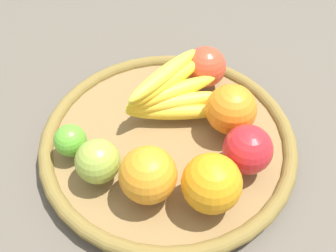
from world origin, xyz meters
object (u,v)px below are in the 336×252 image
(banana_bunch, at_px, (171,93))
(orange_2, at_px, (212,183))
(orange_1, at_px, (231,109))
(orange_0, at_px, (148,175))
(apple_0, at_px, (206,67))
(apple_2, at_px, (248,149))
(lime_0, at_px, (70,141))
(apple_1, at_px, (98,161))

(banana_bunch, xyz_separation_m, orange_2, (-0.02, 0.19, 0.00))
(orange_1, relative_size, orange_0, 0.99)
(apple_0, bearing_deg, orange_1, 97.59)
(banana_bunch, height_order, apple_2, banana_bunch)
(orange_0, xyz_separation_m, banana_bunch, (-0.06, -0.16, -0.00))
(lime_0, bearing_deg, orange_2, 147.44)
(apple_2, xyz_separation_m, apple_1, (0.22, -0.02, -0.00))
(orange_0, xyz_separation_m, orange_2, (-0.08, 0.03, 0.00))
(banana_bunch, bearing_deg, apple_1, 42.63)
(apple_2, bearing_deg, orange_2, 37.18)
(apple_2, distance_m, apple_1, 0.22)
(banana_bunch, height_order, apple_0, banana_bunch)
(apple_2, bearing_deg, apple_0, -84.70)
(orange_0, relative_size, orange_2, 0.98)
(lime_0, bearing_deg, apple_0, -153.31)
(banana_bunch, height_order, orange_2, orange_2)
(apple_1, bearing_deg, orange_1, -164.07)
(apple_2, height_order, apple_1, apple_2)
(orange_2, relative_size, apple_2, 1.13)
(apple_0, distance_m, lime_0, 0.27)
(orange_0, distance_m, orange_2, 0.09)
(apple_2, xyz_separation_m, lime_0, (0.26, -0.07, -0.01))
(orange_0, bearing_deg, orange_1, -145.23)
(apple_2, distance_m, lime_0, 0.27)
(apple_2, relative_size, lime_0, 1.47)
(apple_1, bearing_deg, apple_0, -139.12)
(orange_1, distance_m, apple_2, 0.08)
(orange_2, distance_m, apple_2, 0.08)
(orange_0, relative_size, apple_0, 1.12)
(apple_2, distance_m, apple_0, 0.19)
(banana_bunch, xyz_separation_m, apple_1, (0.13, 0.12, -0.01))
(apple_0, distance_m, apple_1, 0.26)
(orange_1, xyz_separation_m, apple_1, (0.21, 0.06, -0.01))
(orange_1, height_order, apple_2, orange_1)
(apple_1, xyz_separation_m, lime_0, (0.04, -0.05, -0.01))
(banana_bunch, bearing_deg, orange_2, 97.21)
(orange_1, height_order, apple_1, orange_1)
(orange_0, xyz_separation_m, lime_0, (0.11, -0.09, -0.02))
(banana_bunch, height_order, lime_0, banana_bunch)
(orange_2, xyz_separation_m, apple_1, (0.15, -0.07, -0.01))
(banana_bunch, relative_size, apple_2, 2.27)
(apple_0, height_order, lime_0, apple_0)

